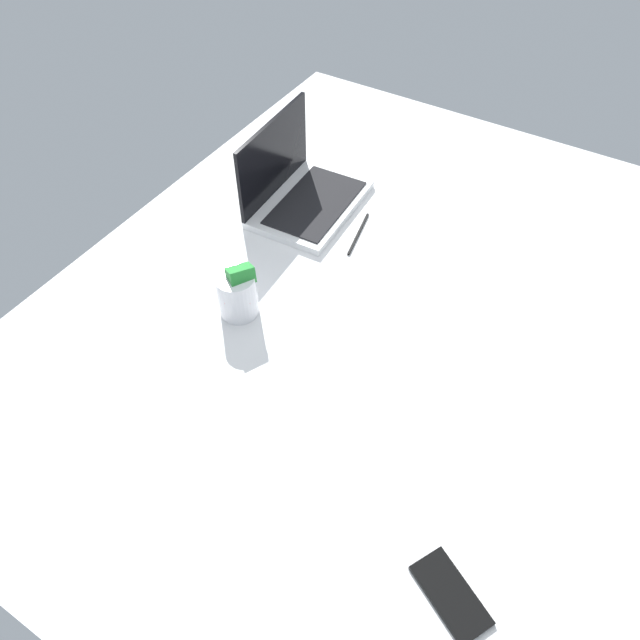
% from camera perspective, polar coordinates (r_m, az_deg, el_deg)
% --- Properties ---
extents(bed_mattress, '(1.80, 1.40, 0.18)m').
position_cam_1_polar(bed_mattress, '(1.46, 4.61, -0.62)').
color(bed_mattress, white).
rests_on(bed_mattress, ground).
extents(laptop, '(0.34, 0.25, 0.23)m').
position_cam_1_polar(laptop, '(1.64, -1.90, 12.36)').
color(laptop, silver).
rests_on(laptop, bed_mattress).
extents(snack_cup, '(0.10, 0.09, 0.14)m').
position_cam_1_polar(snack_cup, '(1.34, -7.94, 2.60)').
color(snack_cup, silver).
rests_on(snack_cup, bed_mattress).
extents(cell_phone, '(0.13, 0.16, 0.01)m').
position_cam_1_polar(cell_phone, '(1.08, 12.49, -24.47)').
color(cell_phone, black).
rests_on(cell_phone, bed_mattress).
extents(charger_cable, '(0.17, 0.04, 0.01)m').
position_cam_1_polar(charger_cable, '(1.57, 3.72, 8.31)').
color(charger_cable, black).
rests_on(charger_cable, bed_mattress).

